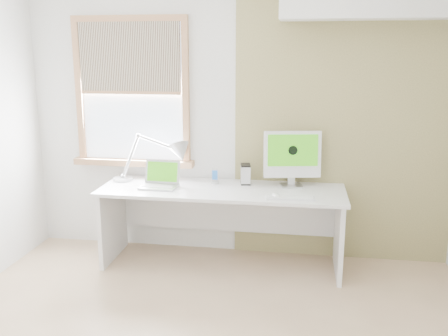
% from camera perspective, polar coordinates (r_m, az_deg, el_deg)
% --- Properties ---
extents(room, '(4.04, 3.54, 2.64)m').
position_cam_1_polar(room, '(2.97, -3.17, 1.02)').
color(room, tan).
rests_on(room, ground).
extents(accent_wall, '(2.00, 0.02, 2.60)m').
position_cam_1_polar(accent_wall, '(4.64, 13.72, 5.11)').
color(accent_wall, olive).
rests_on(accent_wall, room).
extents(window, '(1.20, 0.14, 1.42)m').
position_cam_1_polar(window, '(4.85, -10.63, 8.51)').
color(window, '#AF784E').
rests_on(window, room).
extents(desk, '(2.20, 0.70, 0.73)m').
position_cam_1_polar(desk, '(4.56, -0.13, -4.54)').
color(desk, silver).
rests_on(desk, room).
extents(desk_lamp, '(0.82, 0.39, 0.45)m').
position_cam_1_polar(desk_lamp, '(4.72, -6.30, 1.43)').
color(desk_lamp, '#B0B3B5').
rests_on(desk_lamp, desk).
extents(laptop, '(0.34, 0.28, 0.23)m').
position_cam_1_polar(laptop, '(4.54, -7.36, -1.42)').
color(laptop, '#B0B3B5').
rests_on(laptop, desk).
extents(phone_dock, '(0.09, 0.09, 0.14)m').
position_cam_1_polar(phone_dock, '(4.61, -1.07, -1.30)').
color(phone_dock, '#B0B3B5').
rests_on(phone_dock, desk).
extents(external_drive, '(0.11, 0.15, 0.18)m').
position_cam_1_polar(external_drive, '(4.59, 2.50, -0.70)').
color(external_drive, '#B0B3B5').
rests_on(external_drive, desk).
extents(imac, '(0.52, 0.21, 0.51)m').
position_cam_1_polar(imac, '(4.51, 7.88, 1.44)').
color(imac, '#B0B3B5').
rests_on(imac, desk).
extents(keyboard, '(0.41, 0.13, 0.02)m').
position_cam_1_polar(keyboard, '(4.17, 7.67, -3.43)').
color(keyboard, white).
rests_on(keyboard, desk).
extents(mouse, '(0.10, 0.13, 0.03)m').
position_cam_1_polar(mouse, '(4.20, 6.01, -3.15)').
color(mouse, white).
rests_on(mouse, desk).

